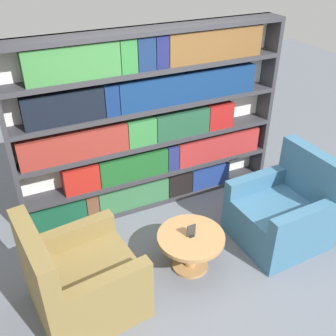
{
  "coord_description": "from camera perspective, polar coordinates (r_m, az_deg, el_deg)",
  "views": [
    {
      "loc": [
        -1.54,
        -2.37,
        2.94
      ],
      "look_at": [
        -0.13,
        0.63,
        0.88
      ],
      "focal_mm": 42.0,
      "sensor_mm": 36.0,
      "label": 1
    }
  ],
  "objects": [
    {
      "name": "ground_plane",
      "position": [
        4.08,
        5.56,
        -14.43
      ],
      "size": [
        14.0,
        14.0,
        0.0
      ],
      "primitive_type": "plane",
      "color": "slate"
    },
    {
      "name": "armchair_left",
      "position": [
        3.6,
        -12.52,
        -15.81
      ],
      "size": [
        0.97,
        0.94,
        0.99
      ],
      "rotation": [
        0.0,
        0.0,
        1.69
      ],
      "color": "olive",
      "rests_on": "ground_plane"
    },
    {
      "name": "coffee_table",
      "position": [
        3.9,
        3.31,
        -11.02
      ],
      "size": [
        0.66,
        0.66,
        0.4
      ],
      "color": "#AD7F4C",
      "rests_on": "ground_plane"
    },
    {
      "name": "table_sign",
      "position": [
        3.79,
        3.39,
        -9.17
      ],
      "size": [
        0.09,
        0.06,
        0.13
      ],
      "color": "black",
      "rests_on": "coffee_table"
    },
    {
      "name": "bookshelf",
      "position": [
        4.41,
        -2.75,
        6.37
      ],
      "size": [
        3.09,
        0.3,
        2.08
      ],
      "color": "silver",
      "rests_on": "ground_plane"
    },
    {
      "name": "armchair_right",
      "position": [
        4.38,
        16.32,
        -6.32
      ],
      "size": [
        0.9,
        0.87,
        0.99
      ],
      "rotation": [
        0.0,
        0.0,
        -1.53
      ],
      "color": "#386684",
      "rests_on": "ground_plane"
    }
  ]
}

